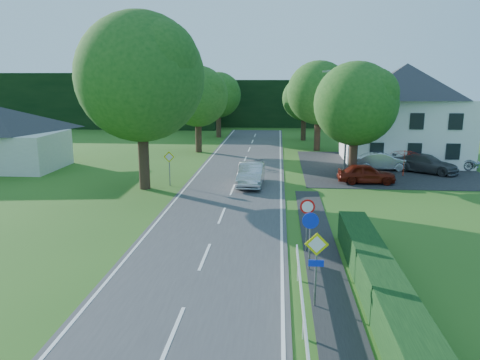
# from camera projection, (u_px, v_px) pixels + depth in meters

# --- Properties ---
(road) EXTENTS (7.00, 80.00, 0.04)m
(road) POSITION_uv_depth(u_px,v_px,m) (226.00, 206.00, 27.53)
(road) COLOR #3C3B3E
(road) RESTS_ON ground
(parking_pad) EXTENTS (14.00, 16.00, 0.04)m
(parking_pad) POSITION_uv_depth(u_px,v_px,m) (385.00, 167.00, 39.22)
(parking_pad) COLOR black
(parking_pad) RESTS_ON ground
(line_edge_left) EXTENTS (0.12, 80.00, 0.01)m
(line_edge_left) POSITION_uv_depth(u_px,v_px,m) (172.00, 204.00, 27.79)
(line_edge_left) COLOR white
(line_edge_left) RESTS_ON road
(line_edge_right) EXTENTS (0.12, 80.00, 0.01)m
(line_edge_right) POSITION_uv_depth(u_px,v_px,m) (281.00, 207.00, 27.27)
(line_edge_right) COLOR white
(line_edge_right) RESTS_ON road
(line_centre) EXTENTS (0.12, 80.00, 0.01)m
(line_centre) POSITION_uv_depth(u_px,v_px,m) (226.00, 206.00, 27.53)
(line_centre) COLOR white
(line_centre) RESTS_ON road
(tree_main) EXTENTS (9.40, 9.40, 11.64)m
(tree_main) POSITION_uv_depth(u_px,v_px,m) (141.00, 102.00, 30.65)
(tree_main) COLOR #1C4F17
(tree_main) RESTS_ON ground
(tree_left_far) EXTENTS (7.00, 7.00, 8.58)m
(tree_left_far) POSITION_uv_depth(u_px,v_px,m) (198.00, 109.00, 46.47)
(tree_left_far) COLOR #1C4F17
(tree_left_far) RESTS_ON ground
(tree_right_far) EXTENTS (7.40, 7.40, 9.09)m
(tree_right_far) POSITION_uv_depth(u_px,v_px,m) (318.00, 106.00, 47.40)
(tree_right_far) COLOR #1C4F17
(tree_right_far) RESTS_ON ground
(tree_left_back) EXTENTS (6.60, 6.60, 8.07)m
(tree_left_back) POSITION_uv_depth(u_px,v_px,m) (218.00, 105.00, 58.16)
(tree_left_back) COLOR #1C4F17
(tree_left_back) RESTS_ON ground
(tree_right_back) EXTENTS (6.20, 6.20, 7.56)m
(tree_right_back) POSITION_uv_depth(u_px,v_px,m) (304.00, 109.00, 55.43)
(tree_right_back) COLOR #1C4F17
(tree_right_back) RESTS_ON ground
(tree_right_mid) EXTENTS (7.00, 7.00, 8.58)m
(tree_right_mid) POSITION_uv_depth(u_px,v_px,m) (355.00, 122.00, 33.71)
(tree_right_mid) COLOR #1C4F17
(tree_right_mid) RESTS_ON ground
(treeline_left) EXTENTS (44.00, 6.00, 8.00)m
(treeline_left) POSITION_uv_depth(u_px,v_px,m) (71.00, 100.00, 69.78)
(treeline_left) COLOR black
(treeline_left) RESTS_ON ground
(treeline_right) EXTENTS (30.00, 5.00, 7.00)m
(treeline_right) POSITION_uv_depth(u_px,v_px,m) (312.00, 103.00, 70.90)
(treeline_right) COLOR black
(treeline_right) RESTS_ON ground
(house_white) EXTENTS (10.60, 8.40, 8.60)m
(house_white) POSITION_uv_depth(u_px,v_px,m) (404.00, 112.00, 41.04)
(house_white) COLOR white
(house_white) RESTS_ON ground
(streetlight) EXTENTS (2.03, 0.18, 8.00)m
(streetlight) POSITION_uv_depth(u_px,v_px,m) (345.00, 117.00, 35.66)
(streetlight) COLOR slate
(streetlight) RESTS_ON ground
(sign_priority_right) EXTENTS (0.78, 0.09, 2.59)m
(sign_priority_right) POSITION_uv_depth(u_px,v_px,m) (316.00, 256.00, 15.11)
(sign_priority_right) COLOR slate
(sign_priority_right) RESTS_ON ground
(sign_roundabout) EXTENTS (0.64, 0.08, 2.37)m
(sign_roundabout) POSITION_uv_depth(u_px,v_px,m) (310.00, 230.00, 18.05)
(sign_roundabout) COLOR slate
(sign_roundabout) RESTS_ON ground
(sign_speed_limit) EXTENTS (0.64, 0.11, 2.37)m
(sign_speed_limit) POSITION_uv_depth(u_px,v_px,m) (307.00, 213.00, 19.97)
(sign_speed_limit) COLOR slate
(sign_speed_limit) RESTS_ON ground
(sign_priority_left) EXTENTS (0.78, 0.09, 2.44)m
(sign_priority_left) POSITION_uv_depth(u_px,v_px,m) (169.00, 162.00, 32.37)
(sign_priority_left) COLOR slate
(sign_priority_left) RESTS_ON ground
(moving_car) EXTENTS (1.79, 4.80, 1.57)m
(moving_car) POSITION_uv_depth(u_px,v_px,m) (251.00, 174.00, 32.53)
(moving_car) COLOR silver
(moving_car) RESTS_ON road
(motorcycle) EXTENTS (0.62, 1.70, 0.89)m
(motorcycle) POSITION_uv_depth(u_px,v_px,m) (259.00, 164.00, 38.33)
(motorcycle) COLOR black
(motorcycle) RESTS_ON road
(parked_car_red) EXTENTS (4.05, 1.66, 1.38)m
(parked_car_red) POSITION_uv_depth(u_px,v_px,m) (366.00, 174.00, 33.23)
(parked_car_red) COLOR maroon
(parked_car_red) RESTS_ON parking_pad
(parked_car_silver_a) EXTENTS (4.50, 1.67, 1.47)m
(parked_car_silver_a) POSITION_uv_depth(u_px,v_px,m) (381.00, 161.00, 37.96)
(parked_car_silver_a) COLOR silver
(parked_car_silver_a) RESTS_ON parking_pad
(parked_car_grey) EXTENTS (5.16, 4.46, 1.42)m
(parked_car_grey) POSITION_uv_depth(u_px,v_px,m) (426.00, 164.00, 36.96)
(parked_car_grey) COLOR #45464A
(parked_car_grey) RESTS_ON parking_pad
(parked_car_silver_b) EXTENTS (5.43, 3.06, 1.43)m
(parked_car_silver_b) POSITION_uv_depth(u_px,v_px,m) (446.00, 159.00, 38.97)
(parked_car_silver_b) COLOR #B4B5BC
(parked_car_silver_b) RESTS_ON parking_pad
(parasol) EXTENTS (2.88, 2.90, 2.05)m
(parasol) POSITION_uv_depth(u_px,v_px,m) (404.00, 163.00, 35.54)
(parasol) COLOR red
(parasol) RESTS_ON parking_pad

